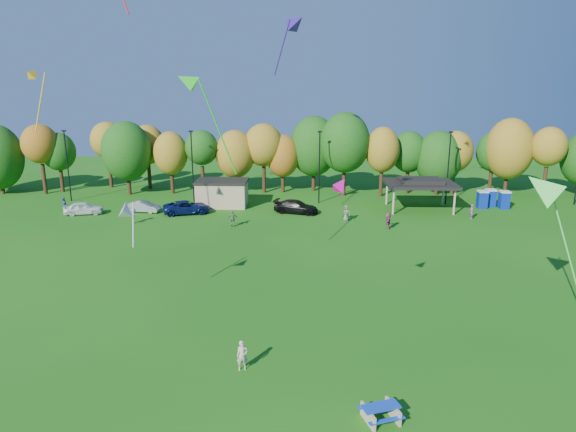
{
  "coord_description": "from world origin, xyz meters",
  "views": [
    {
      "loc": [
        0.18,
        -23.68,
        15.11
      ],
      "look_at": [
        -0.8,
        6.0,
        7.24
      ],
      "focal_mm": 32.0,
      "sensor_mm": 36.0,
      "label": 1
    }
  ],
  "objects_px": {
    "kite_flyer": "(242,355)",
    "car_d": "(296,207)",
    "picnic_table": "(381,412)",
    "car_c": "(187,207)",
    "car_a": "(84,208)",
    "porta_potties": "(492,199)",
    "car_b": "(143,207)"
  },
  "relations": [
    {
      "from": "porta_potties",
      "to": "picnic_table",
      "type": "bearing_deg",
      "value": -115.1
    },
    {
      "from": "car_a",
      "to": "car_d",
      "type": "relative_size",
      "value": 0.83
    },
    {
      "from": "car_d",
      "to": "car_c",
      "type": "bearing_deg",
      "value": 108.65
    },
    {
      "from": "car_a",
      "to": "picnic_table",
      "type": "bearing_deg",
      "value": -154.62
    },
    {
      "from": "car_b",
      "to": "car_c",
      "type": "distance_m",
      "value": 5.34
    },
    {
      "from": "porta_potties",
      "to": "car_a",
      "type": "height_order",
      "value": "porta_potties"
    },
    {
      "from": "porta_potties",
      "to": "car_d",
      "type": "distance_m",
      "value": 24.15
    },
    {
      "from": "kite_flyer",
      "to": "car_d",
      "type": "height_order",
      "value": "kite_flyer"
    },
    {
      "from": "car_a",
      "to": "car_c",
      "type": "distance_m",
      "value": 11.95
    },
    {
      "from": "picnic_table",
      "to": "porta_potties",
      "type": "bearing_deg",
      "value": 45.81
    },
    {
      "from": "porta_potties",
      "to": "car_c",
      "type": "xyz_separation_m",
      "value": [
        -36.66,
        -4.13,
        -0.34
      ]
    },
    {
      "from": "car_c",
      "to": "car_b",
      "type": "bearing_deg",
      "value": 67.32
    },
    {
      "from": "picnic_table",
      "to": "car_d",
      "type": "bearing_deg",
      "value": 77.75
    },
    {
      "from": "porta_potties",
      "to": "car_c",
      "type": "height_order",
      "value": "porta_potties"
    },
    {
      "from": "car_b",
      "to": "car_d",
      "type": "relative_size",
      "value": 0.76
    },
    {
      "from": "car_b",
      "to": "car_d",
      "type": "height_order",
      "value": "car_d"
    },
    {
      "from": "car_a",
      "to": "car_d",
      "type": "height_order",
      "value": "car_d"
    },
    {
      "from": "car_c",
      "to": "picnic_table",
      "type": "bearing_deg",
      "value": -171.57
    },
    {
      "from": "porta_potties",
      "to": "kite_flyer",
      "type": "distance_m",
      "value": 45.54
    },
    {
      "from": "car_b",
      "to": "car_d",
      "type": "distance_m",
      "value": 18.06
    },
    {
      "from": "porta_potties",
      "to": "car_c",
      "type": "relative_size",
      "value": 0.69
    },
    {
      "from": "car_c",
      "to": "kite_flyer",
      "type": "bearing_deg",
      "value": -178.97
    },
    {
      "from": "picnic_table",
      "to": "car_a",
      "type": "bearing_deg",
      "value": 109.6
    },
    {
      "from": "kite_flyer",
      "to": "car_c",
      "type": "height_order",
      "value": "kite_flyer"
    },
    {
      "from": "porta_potties",
      "to": "car_a",
      "type": "relative_size",
      "value": 0.86
    },
    {
      "from": "picnic_table",
      "to": "kite_flyer",
      "type": "bearing_deg",
      "value": 130.14
    },
    {
      "from": "car_c",
      "to": "car_d",
      "type": "relative_size",
      "value": 1.05
    },
    {
      "from": "kite_flyer",
      "to": "car_c",
      "type": "distance_m",
      "value": 34.75
    },
    {
      "from": "car_b",
      "to": "car_d",
      "type": "bearing_deg",
      "value": -81.2
    },
    {
      "from": "picnic_table",
      "to": "car_d",
      "type": "height_order",
      "value": "car_d"
    },
    {
      "from": "kite_flyer",
      "to": "car_a",
      "type": "height_order",
      "value": "kite_flyer"
    },
    {
      "from": "kite_flyer",
      "to": "car_a",
      "type": "bearing_deg",
      "value": 109.18
    }
  ]
}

